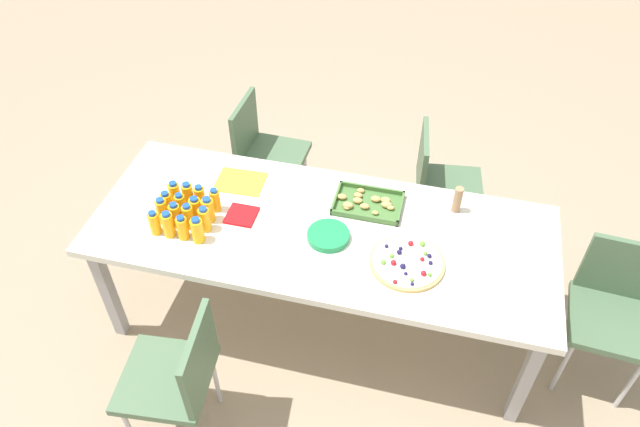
# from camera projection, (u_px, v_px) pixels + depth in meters

# --- Properties ---
(ground_plane) EXTENTS (12.00, 12.00, 0.00)m
(ground_plane) POSITION_uv_depth(u_px,v_px,m) (321.00, 316.00, 3.50)
(ground_plane) COLOR gray
(party_table) EXTENTS (2.33, 0.90, 0.74)m
(party_table) POSITION_uv_depth(u_px,v_px,m) (321.00, 236.00, 3.03)
(party_table) COLOR silver
(party_table) RESTS_ON ground_plane
(chair_far_right) EXTENTS (0.45, 0.45, 0.83)m
(chair_far_right) POSITION_uv_depth(u_px,v_px,m) (439.00, 181.00, 3.62)
(chair_far_right) COLOR #4C6B4C
(chair_far_right) RESTS_ON ground_plane
(chair_end) EXTENTS (0.43, 0.43, 0.83)m
(chair_end) POSITION_uv_depth(u_px,v_px,m) (614.00, 305.00, 2.94)
(chair_end) COLOR #4C6B4C
(chair_end) RESTS_ON ground_plane
(chair_near_left) EXTENTS (0.44, 0.44, 0.83)m
(chair_near_left) POSITION_uv_depth(u_px,v_px,m) (179.00, 374.00, 2.66)
(chair_near_left) COLOR #4C6B4C
(chair_near_left) RESTS_ON ground_plane
(chair_far_left) EXTENTS (0.41, 0.41, 0.83)m
(chair_far_left) POSITION_uv_depth(u_px,v_px,m) (263.00, 149.00, 3.85)
(chair_far_left) COLOR #4C6B4C
(chair_far_left) RESTS_ON ground_plane
(juice_bottle_0) EXTENTS (0.05, 0.05, 0.14)m
(juice_bottle_0) POSITION_uv_depth(u_px,v_px,m) (154.00, 223.00, 2.93)
(juice_bottle_0) COLOR #FAAF14
(juice_bottle_0) RESTS_ON party_table
(juice_bottle_1) EXTENTS (0.06, 0.06, 0.15)m
(juice_bottle_1) POSITION_uv_depth(u_px,v_px,m) (168.00, 225.00, 2.91)
(juice_bottle_1) COLOR #FAAB14
(juice_bottle_1) RESTS_ON party_table
(juice_bottle_2) EXTENTS (0.06, 0.06, 0.14)m
(juice_bottle_2) POSITION_uv_depth(u_px,v_px,m) (182.00, 228.00, 2.90)
(juice_bottle_2) COLOR #FAAB14
(juice_bottle_2) RESTS_ON party_table
(juice_bottle_3) EXTENTS (0.06, 0.06, 0.15)m
(juice_bottle_3) POSITION_uv_depth(u_px,v_px,m) (197.00, 230.00, 2.88)
(juice_bottle_3) COLOR #FAAE14
(juice_bottle_3) RESTS_ON party_table
(juice_bottle_4) EXTENTS (0.06, 0.06, 0.15)m
(juice_bottle_4) POSITION_uv_depth(u_px,v_px,m) (162.00, 211.00, 2.98)
(juice_bottle_4) COLOR #F9AC14
(juice_bottle_4) RESTS_ON party_table
(juice_bottle_5) EXTENTS (0.06, 0.06, 0.14)m
(juice_bottle_5) POSITION_uv_depth(u_px,v_px,m) (175.00, 215.00, 2.96)
(juice_bottle_5) COLOR #FBAA14
(juice_bottle_5) RESTS_ON party_table
(juice_bottle_6) EXTENTS (0.06, 0.06, 0.15)m
(juice_bottle_6) POSITION_uv_depth(u_px,v_px,m) (188.00, 217.00, 2.95)
(juice_bottle_6) COLOR #FBB014
(juice_bottle_6) RESTS_ON party_table
(juice_bottle_7) EXTENTS (0.06, 0.06, 0.14)m
(juice_bottle_7) POSITION_uv_depth(u_px,v_px,m) (205.00, 219.00, 2.94)
(juice_bottle_7) COLOR #F9AB14
(juice_bottle_7) RESTS_ON party_table
(juice_bottle_8) EXTENTS (0.06, 0.06, 0.13)m
(juice_bottle_8) POSITION_uv_depth(u_px,v_px,m) (167.00, 203.00, 3.04)
(juice_bottle_8) COLOR #FAAE14
(juice_bottle_8) RESTS_ON party_table
(juice_bottle_9) EXTENTS (0.05, 0.05, 0.14)m
(juice_bottle_9) POSITION_uv_depth(u_px,v_px,m) (181.00, 205.00, 3.02)
(juice_bottle_9) COLOR #FAAF14
(juice_bottle_9) RESTS_ON party_table
(juice_bottle_10) EXTENTS (0.06, 0.06, 0.13)m
(juice_bottle_10) POSITION_uv_depth(u_px,v_px,m) (195.00, 208.00, 3.01)
(juice_bottle_10) COLOR #FAAA14
(juice_bottle_10) RESTS_ON party_table
(juice_bottle_11) EXTENTS (0.06, 0.06, 0.15)m
(juice_bottle_11) POSITION_uv_depth(u_px,v_px,m) (208.00, 210.00, 2.99)
(juice_bottle_11) COLOR #FAAE14
(juice_bottle_11) RESTS_ON party_table
(juice_bottle_12) EXTENTS (0.06, 0.06, 0.14)m
(juice_bottle_12) POSITION_uv_depth(u_px,v_px,m) (175.00, 193.00, 3.09)
(juice_bottle_12) COLOR #FAAE14
(juice_bottle_12) RESTS_ON party_table
(juice_bottle_13) EXTENTS (0.06, 0.06, 0.15)m
(juice_bottle_13) POSITION_uv_depth(u_px,v_px,m) (188.00, 195.00, 3.07)
(juice_bottle_13) COLOR #FAAD14
(juice_bottle_13) RESTS_ON party_table
(juice_bottle_14) EXTENTS (0.05, 0.05, 0.14)m
(juice_bottle_14) POSITION_uv_depth(u_px,v_px,m) (200.00, 197.00, 3.06)
(juice_bottle_14) COLOR #FAAC14
(juice_bottle_14) RESTS_ON party_table
(juice_bottle_15) EXTENTS (0.05, 0.05, 0.14)m
(juice_bottle_15) POSITION_uv_depth(u_px,v_px,m) (215.00, 200.00, 3.05)
(juice_bottle_15) COLOR #F9AF14
(juice_bottle_15) RESTS_ON party_table
(fruit_pizza) EXTENTS (0.36, 0.36, 0.05)m
(fruit_pizza) POSITION_uv_depth(u_px,v_px,m) (407.00, 262.00, 2.81)
(fruit_pizza) COLOR tan
(fruit_pizza) RESTS_ON party_table
(snack_tray) EXTENTS (0.35, 0.24, 0.04)m
(snack_tray) POSITION_uv_depth(u_px,v_px,m) (368.00, 203.00, 3.10)
(snack_tray) COLOR #477238
(snack_tray) RESTS_ON party_table
(plate_stack) EXTENTS (0.21, 0.21, 0.03)m
(plate_stack) POSITION_uv_depth(u_px,v_px,m) (328.00, 236.00, 2.93)
(plate_stack) COLOR #1E8C4C
(plate_stack) RESTS_ON party_table
(napkin_stack) EXTENTS (0.15, 0.15, 0.01)m
(napkin_stack) POSITION_uv_depth(u_px,v_px,m) (241.00, 215.00, 3.05)
(napkin_stack) COLOR red
(napkin_stack) RESTS_ON party_table
(cardboard_tube) EXTENTS (0.04, 0.04, 0.15)m
(cardboard_tube) POSITION_uv_depth(u_px,v_px,m) (458.00, 200.00, 3.03)
(cardboard_tube) COLOR #9E7A56
(cardboard_tube) RESTS_ON party_table
(paper_folder) EXTENTS (0.27, 0.21, 0.01)m
(paper_folder) POSITION_uv_depth(u_px,v_px,m) (240.00, 182.00, 3.24)
(paper_folder) COLOR yellow
(paper_folder) RESTS_ON party_table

